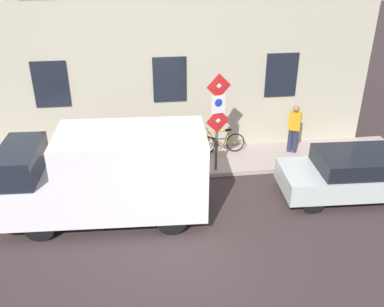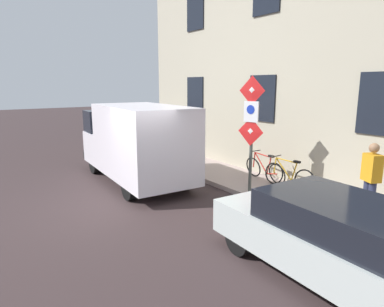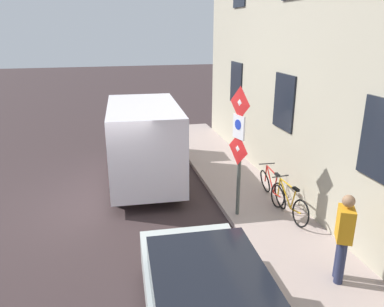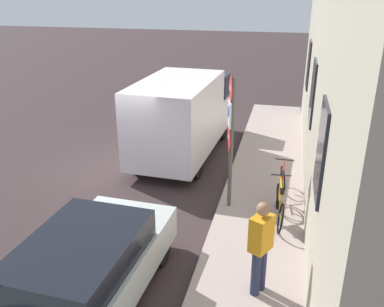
{
  "view_description": "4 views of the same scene",
  "coord_description": "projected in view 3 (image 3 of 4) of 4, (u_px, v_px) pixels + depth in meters",
  "views": [
    {
      "loc": [
        -8.72,
        1.07,
        6.96
      ],
      "look_at": [
        2.61,
        -0.43,
        1.1
      ],
      "focal_mm": 40.28,
      "sensor_mm": 36.0,
      "label": 1
    },
    {
      "loc": [
        -3.29,
        -7.79,
        3.13
      ],
      "look_at": [
        2.61,
        0.67,
        0.99
      ],
      "focal_mm": 31.27,
      "sensor_mm": 36.0,
      "label": 2
    },
    {
      "loc": [
        0.18,
        -9.15,
        4.58
      ],
      "look_at": [
        2.67,
        1.28,
        0.95
      ],
      "focal_mm": 34.66,
      "sensor_mm": 36.0,
      "label": 3
    },
    {
      "loc": [
        4.37,
        -9.96,
        5.03
      ],
      "look_at": [
        2.05,
        -0.14,
        0.91
      ],
      "focal_mm": 38.69,
      "sensor_mm": 36.0,
      "label": 4
    }
  ],
  "objects": [
    {
      "name": "sidewalk_slab",
      "position": [
        246.0,
        193.0,
        10.71
      ],
      "size": [
        1.99,
        15.82,
        0.14
      ],
      "primitive_type": "cube",
      "color": "#A9948D",
      "rests_on": "ground_plane"
    },
    {
      "name": "bicycle_red",
      "position": [
        272.0,
        187.0,
        9.99
      ],
      "size": [
        0.46,
        1.72,
        0.89
      ],
      "rotation": [
        0.0,
        0.0,
        1.52
      ],
      "color": "black",
      "rests_on": "sidewalk_slab"
    },
    {
      "name": "delivery_van",
      "position": [
        143.0,
        139.0,
        11.47
      ],
      "size": [
        2.28,
        5.43,
        2.5
      ],
      "rotation": [
        0.0,
        0.0,
        1.52
      ],
      "color": "white",
      "rests_on": "ground_plane"
    },
    {
      "name": "pedestrian",
      "position": [
        344.0,
        236.0,
        6.6
      ],
      "size": [
        0.42,
        0.47,
        1.72
      ],
      "rotation": [
        0.0,
        0.0,
        5.8
      ],
      "color": "#262B47",
      "rests_on": "sidewalk_slab"
    },
    {
      "name": "ground_plane",
      "position": [
        106.0,
        210.0,
        9.85
      ],
      "size": [
        80.0,
        80.0,
        0.0
      ],
      "primitive_type": "plane",
      "color": "#372A2A"
    },
    {
      "name": "sign_post_stacked",
      "position": [
        239.0,
        138.0,
        8.67
      ],
      "size": [
        0.2,
        0.55,
        3.09
      ],
      "color": "#474C47",
      "rests_on": "sidewalk_slab"
    },
    {
      "name": "building_facade",
      "position": [
        301.0,
        44.0,
        9.69
      ],
      "size": [
        0.75,
        13.82,
        8.35
      ],
      "color": "#B3AB94",
      "rests_on": "ground_plane"
    },
    {
      "name": "bicycle_orange",
      "position": [
        289.0,
        202.0,
        9.13
      ],
      "size": [
        0.46,
        1.71,
        0.89
      ],
      "rotation": [
        0.0,
        0.0,
        1.64
      ],
      "color": "black",
      "rests_on": "sidewalk_slab"
    }
  ]
}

